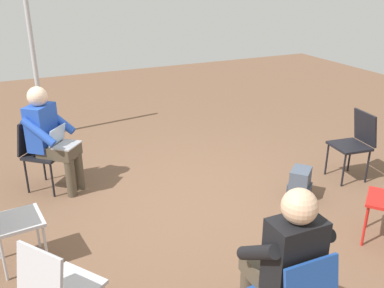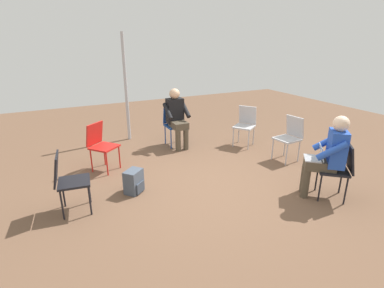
# 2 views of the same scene
# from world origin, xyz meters

# --- Properties ---
(ground_plane) EXTENTS (14.00, 14.00, 0.00)m
(ground_plane) POSITION_xyz_m (0.00, 0.00, 0.00)
(ground_plane) COLOR brown
(chair_northeast) EXTENTS (0.58, 0.59, 0.85)m
(chair_northeast) POSITION_xyz_m (1.14, 1.43, 0.50)
(chair_northeast) COLOR black
(chair_northeast) RESTS_ON ground
(chair_northwest) EXTENTS (0.57, 0.58, 0.85)m
(chair_northwest) POSITION_xyz_m (-1.34, 1.60, 0.50)
(chair_northwest) COLOR #B7B7BC
(chair_northwest) RESTS_ON ground
(chair_south) EXTENTS (0.45, 0.48, 0.85)m
(chair_south) POSITION_xyz_m (-0.19, -2.08, 0.50)
(chair_south) COLOR black
(chair_south) RESTS_ON ground
(chair_west) EXTENTS (0.44, 0.40, 0.85)m
(chair_west) POSITION_xyz_m (-2.08, 0.25, 0.50)
(chair_west) COLOR #1E4799
(chair_west) RESTS_ON ground
(chair_southwest) EXTENTS (0.58, 0.58, 0.85)m
(chair_southwest) POSITION_xyz_m (-1.41, -1.43, 0.50)
(chair_southwest) COLOR red
(chair_southwest) RESTS_ON ground
(chair_north) EXTENTS (0.44, 0.47, 0.85)m
(chair_north) POSITION_xyz_m (-0.27, 1.85, 0.50)
(chair_north) COLOR #B7B7BC
(chair_north) RESTS_ON ground
(person_with_laptop) EXTENTS (0.63, 0.64, 1.24)m
(person_with_laptop) POSITION_xyz_m (1.03, 1.30, 0.69)
(person_with_laptop) COLOR #4C4233
(person_with_laptop) RESTS_ON ground
(person_in_black) EXTENTS (0.52, 0.49, 1.24)m
(person_in_black) POSITION_xyz_m (-1.92, 0.24, 0.69)
(person_in_black) COLOR #4C4233
(person_in_black) RESTS_ON ground
(backpack_near_laptop_user) EXTENTS (0.33, 0.34, 0.36)m
(backpack_near_laptop_user) POSITION_xyz_m (-0.34, -1.17, 0.16)
(backpack_near_laptop_user) COLOR #475160
(backpack_near_laptop_user) RESTS_ON ground
(tent_pole_far) EXTENTS (0.07, 0.07, 2.35)m
(tent_pole_far) POSITION_xyz_m (-2.86, -0.55, 1.17)
(tent_pole_far) COLOR #B2B2B7
(tent_pole_far) RESTS_ON ground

